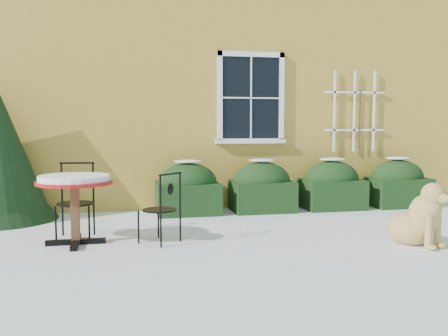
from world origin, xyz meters
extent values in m
plane|color=white|center=(0.00, 0.00, 0.00)|extent=(80.00, 80.00, 0.00)
cube|color=gold|center=(0.00, 7.00, 3.00)|extent=(12.00, 8.00, 6.00)
cube|color=black|center=(0.90, 2.96, 1.98)|extent=(1.05, 0.03, 1.45)
cube|color=white|center=(0.90, 2.95, 2.75)|extent=(1.23, 0.06, 0.09)
cube|color=white|center=(0.90, 2.95, 1.21)|extent=(1.23, 0.06, 0.09)
cube|color=white|center=(0.33, 2.95, 1.98)|extent=(0.09, 0.06, 1.63)
cube|color=white|center=(1.47, 2.95, 1.98)|extent=(0.09, 0.06, 1.63)
cube|color=white|center=(0.90, 2.94, 1.98)|extent=(0.02, 0.02, 1.45)
cube|color=white|center=(0.90, 2.94, 1.98)|extent=(1.05, 0.02, 0.02)
cube|color=white|center=(0.90, 2.95, 1.20)|extent=(1.29, 0.14, 0.07)
cube|color=white|center=(2.50, 2.94, 1.75)|extent=(0.04, 0.03, 1.50)
cube|color=white|center=(2.90, 2.94, 1.75)|extent=(0.04, 0.03, 1.50)
cube|color=white|center=(3.30, 2.94, 1.75)|extent=(0.04, 0.03, 1.50)
cube|color=white|center=(2.90, 2.94, 1.40)|extent=(1.20, 0.03, 0.04)
cube|color=white|center=(2.90, 2.94, 2.10)|extent=(1.20, 0.03, 0.04)
cylinder|color=#472D19|center=(3.00, 2.92, 1.60)|extent=(0.02, 0.02, 1.10)
cube|color=black|center=(-0.30, 2.55, 0.26)|extent=(1.05, 0.80, 0.52)
ellipsoid|color=black|center=(-0.30, 2.55, 0.52)|extent=(1.00, 0.72, 0.67)
ellipsoid|color=white|center=(-0.30, 2.55, 0.88)|extent=(0.47, 0.32, 0.06)
cube|color=black|center=(1.00, 2.55, 0.26)|extent=(1.05, 0.80, 0.52)
ellipsoid|color=black|center=(1.00, 2.55, 0.52)|extent=(1.00, 0.72, 0.67)
ellipsoid|color=white|center=(1.00, 2.55, 0.88)|extent=(0.47, 0.32, 0.06)
cube|color=black|center=(2.30, 2.55, 0.26)|extent=(1.05, 0.80, 0.52)
ellipsoid|color=black|center=(2.30, 2.55, 0.52)|extent=(1.00, 0.72, 0.67)
ellipsoid|color=white|center=(2.30, 2.55, 0.88)|extent=(0.47, 0.32, 0.06)
cube|color=black|center=(3.60, 2.55, 0.26)|extent=(1.05, 0.80, 0.52)
ellipsoid|color=black|center=(3.60, 2.55, 0.52)|extent=(1.00, 0.72, 0.67)
ellipsoid|color=white|center=(3.60, 2.55, 0.88)|extent=(0.47, 0.32, 0.06)
cube|color=black|center=(-1.97, 0.67, 0.03)|extent=(0.73, 0.08, 0.06)
cube|color=black|center=(-1.97, 0.67, 0.03)|extent=(0.08, 0.73, 0.06)
cube|color=brown|center=(-1.97, 0.67, 0.39)|extent=(0.10, 0.10, 0.78)
cylinder|color=#B50F0F|center=(-1.97, 0.67, 0.78)|extent=(0.94, 0.94, 0.04)
cylinder|color=white|center=(-1.97, 0.67, 0.84)|extent=(0.88, 0.88, 0.07)
cylinder|color=black|center=(-0.93, 0.81, 0.21)|extent=(0.02, 0.02, 0.42)
cylinder|color=black|center=(-1.20, 0.55, 0.21)|extent=(0.02, 0.02, 0.42)
cylinder|color=black|center=(-0.67, 0.54, 0.21)|extent=(0.02, 0.02, 0.42)
cylinder|color=black|center=(-0.94, 0.28, 0.21)|extent=(0.02, 0.02, 0.42)
cylinder|color=black|center=(-0.93, 0.55, 0.42)|extent=(0.43, 0.43, 0.02)
cylinder|color=black|center=(-0.67, 0.54, 0.66)|extent=(0.02, 0.02, 0.47)
cylinder|color=black|center=(-0.94, 0.28, 0.66)|extent=(0.02, 0.02, 0.47)
cylinder|color=black|center=(-0.80, 0.41, 0.89)|extent=(0.31, 0.30, 0.02)
ellipsoid|color=black|center=(-0.80, 0.41, 0.70)|extent=(0.10, 0.10, 0.15)
cylinder|color=black|center=(-2.23, 0.81, 0.23)|extent=(0.02, 0.02, 0.47)
cylinder|color=black|center=(-1.81, 0.77, 0.23)|extent=(0.02, 0.02, 0.47)
cylinder|color=black|center=(-2.19, 1.22, 0.23)|extent=(0.02, 0.02, 0.47)
cylinder|color=black|center=(-1.77, 1.18, 0.23)|extent=(0.02, 0.02, 0.47)
cylinder|color=black|center=(-2.00, 1.00, 0.47)|extent=(0.48, 0.48, 0.02)
cylinder|color=black|center=(-2.19, 1.22, 0.73)|extent=(0.02, 0.02, 0.52)
cylinder|color=black|center=(-1.77, 1.18, 0.73)|extent=(0.02, 0.02, 0.52)
cylinder|color=black|center=(-1.98, 1.20, 0.99)|extent=(0.46, 0.07, 0.02)
ellipsoid|color=black|center=(-1.98, 1.20, 0.78)|extent=(0.13, 0.04, 0.16)
ellipsoid|color=tan|center=(2.16, -0.15, 0.19)|extent=(0.70, 0.73, 0.42)
ellipsoid|color=tan|center=(2.23, -0.32, 0.38)|extent=(0.51, 0.49, 0.52)
sphere|color=tan|center=(2.26, -0.37, 0.49)|extent=(0.32, 0.32, 0.32)
cylinder|color=tan|center=(2.20, -0.48, 0.21)|extent=(0.09, 0.09, 0.42)
cylinder|color=tan|center=(2.37, -0.40, 0.21)|extent=(0.09, 0.09, 0.42)
ellipsoid|color=tan|center=(2.22, -0.52, 0.04)|extent=(0.11, 0.15, 0.07)
ellipsoid|color=tan|center=(2.39, -0.45, 0.04)|extent=(0.11, 0.15, 0.07)
cylinder|color=tan|center=(2.26, -0.38, 0.55)|extent=(0.27, 0.29, 0.23)
sphere|color=tan|center=(2.28, -0.43, 0.66)|extent=(0.28, 0.28, 0.28)
ellipsoid|color=tan|center=(2.33, -0.54, 0.63)|extent=(0.20, 0.25, 0.12)
ellipsoid|color=tan|center=(2.15, -0.44, 0.66)|extent=(0.10, 0.11, 0.17)
ellipsoid|color=tan|center=(2.37, -0.34, 0.66)|extent=(0.10, 0.11, 0.17)
cylinder|color=tan|center=(2.23, 0.11, 0.06)|extent=(0.31, 0.26, 0.08)
camera|label=1|loc=(-1.41, -5.74, 1.50)|focal=40.00mm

